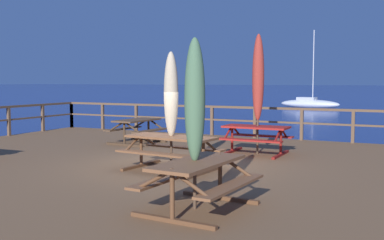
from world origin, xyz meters
TOP-DOWN VIEW (x-y plane):
  - ground_plane at (0.00, 0.00)m, footprint 600.00×600.00m
  - wooden_deck at (0.00, 0.00)m, footprint 16.68×12.14m
  - railing_waterside_far at (-0.00, 5.92)m, footprint 16.48×0.10m
  - picnic_table_mid_right at (2.14, -3.24)m, footprint 1.52×1.95m
  - picnic_table_front_left at (0.22, -0.60)m, footprint 2.16×1.59m
  - picnic_table_back_right at (1.19, 2.43)m, footprint 1.75×1.41m
  - picnic_table_back_left at (-2.91, 2.86)m, footprint 1.53×1.73m
  - patio_umbrella_tall_mid_right at (2.07, -3.21)m, footprint 0.32×0.32m
  - patio_umbrella_short_front at (0.21, -0.57)m, footprint 0.32×0.32m
  - patio_umbrella_short_mid at (1.22, 2.49)m, footprint 0.32×0.32m
  - sailboat_distant at (-4.66, 37.04)m, footprint 6.18×2.53m

SIDE VIEW (x-z plane):
  - ground_plane at x=0.00m, z-range 0.00..0.00m
  - wooden_deck at x=0.00m, z-range 0.00..0.76m
  - sailboat_distant at x=-4.66m, z-range -3.35..4.37m
  - picnic_table_back_left at x=-2.91m, z-range 0.92..1.69m
  - picnic_table_back_right at x=1.19m, z-range 0.92..1.70m
  - picnic_table_mid_right at x=2.14m, z-range 0.93..1.70m
  - picnic_table_front_left at x=0.22m, z-range 0.93..1.71m
  - railing_waterside_far at x=0.00m, z-range 0.95..2.04m
  - patio_umbrella_short_front at x=0.21m, z-range 1.11..3.75m
  - patio_umbrella_tall_mid_right at x=2.07m, z-range 1.12..3.76m
  - patio_umbrella_short_mid at x=1.22m, z-range 1.20..4.44m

